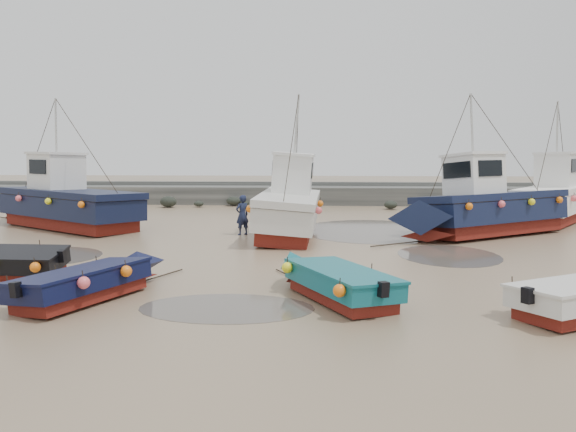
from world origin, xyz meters
The scene contains 13 objects.
ground centered at (0.00, 0.00, 0.00)m, with size 120.00×120.00×0.00m, color #987E61.
seawall centered at (0.05, 21.99, 0.63)m, with size 60.00×4.92×1.50m.
puddle_a centered at (-1.70, -3.16, 0.00)m, with size 4.31×4.31×0.01m, color #534C43.
puddle_b centered at (5.27, 3.90, 0.00)m, with size 3.66×3.66×0.01m, color #534C43.
puddle_c centered at (-9.46, 2.96, 0.00)m, with size 4.36×4.36×0.01m, color #534C43.
puddle_d centered at (3.08, 9.87, 0.00)m, with size 6.90×6.90×0.01m, color #534C43.
dinghy_1 centered at (-5.29, -2.44, 0.55)m, with size 3.27×5.59×1.43m.
dinghy_2 centered at (0.92, -2.09, 0.55)m, with size 3.47×5.33×1.43m.
cabin_boat_0 centered at (-11.96, 10.18, 1.30)m, with size 10.21×7.34×6.22m.
cabin_boat_1 centered at (-0.83, 8.63, 1.33)m, with size 3.06×10.32×6.22m.
cabin_boat_2 centered at (7.75, 8.53, 1.33)m, with size 9.50×6.73×6.22m.
cabin_boat_3 centered at (12.88, 13.40, 1.38)m, with size 6.29×7.98×6.22m.
person centered at (-2.84, 8.25, 0.00)m, with size 0.65×0.43×1.79m, color #171E39.
Camera 1 is at (0.51, -16.37, 3.91)m, focal length 35.00 mm.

